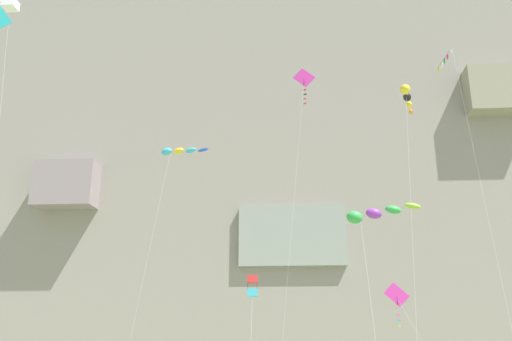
# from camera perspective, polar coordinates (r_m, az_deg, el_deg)

# --- Properties ---
(cliff_face) EXTENTS (180.00, 31.79, 59.98)m
(cliff_face) POSITION_cam_1_polar(r_m,az_deg,el_deg) (89.41, 3.71, 0.26)
(cliff_face) COLOR gray
(cliff_face) RESTS_ON ground
(kite_box_far_right) EXTENTS (1.07, 6.22, 8.95)m
(kite_box_far_right) POSITION_cam_1_polar(r_m,az_deg,el_deg) (52.61, -0.38, -12.01)
(kite_box_far_right) COLOR red
(kite_box_far_right) RESTS_ON ground
(kite_windsock_mid_right) EXTENTS (4.29, 2.37, 10.63)m
(kite_windsock_mid_right) POSITION_cam_1_polar(r_m,az_deg,el_deg) (31.56, 12.08, -4.49)
(kite_windsock_mid_right) COLOR green
(kite_windsock_mid_right) RESTS_ON ground
(kite_diamond_low_right) EXTENTS (3.83, 3.99, 28.91)m
(kite_diamond_low_right) POSITION_cam_1_polar(r_m,az_deg,el_deg) (54.04, 5.00, 9.02)
(kite_diamond_low_right) COLOR #CC3399
(kite_diamond_low_right) RESTS_ON ground
(kite_windsock_upper_left) EXTENTS (6.53, 2.32, 20.22)m
(kite_windsock_upper_left) POSITION_cam_1_polar(r_m,az_deg,el_deg) (50.52, -8.24, 1.99)
(kite_windsock_upper_left) COLOR #38B2D1
(kite_windsock_upper_left) RESTS_ON ground
(kite_diamond_high_left) EXTENTS (3.84, 3.49, 8.05)m
(kite_diamond_high_left) POSITION_cam_1_polar(r_m,az_deg,el_deg) (51.17, 14.58, -12.66)
(kite_diamond_high_left) COLOR #CC3399
(kite_diamond_high_left) RESTS_ON ground
(kite_windsock_far_left) EXTENTS (3.20, 8.45, 22.75)m
(kite_windsock_far_left) POSITION_cam_1_polar(r_m,az_deg,el_deg) (46.56, 15.55, 7.44)
(kite_windsock_far_left) COLOR yellow
(kite_windsock_far_left) RESTS_ON ground
(kite_banner_mid_left) EXTENTS (1.24, 6.59, 25.41)m
(kite_banner_mid_left) POSITION_cam_1_polar(r_m,az_deg,el_deg) (46.85, 19.79, 8.41)
(kite_banner_mid_left) COLOR black
(kite_banner_mid_left) RESTS_ON ground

